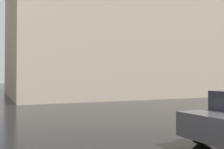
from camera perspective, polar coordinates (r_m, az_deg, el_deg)
haussmann_block_corner at (r=32.30m, az=2.63°, el=14.48°), size 19.63×26.10×21.15m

